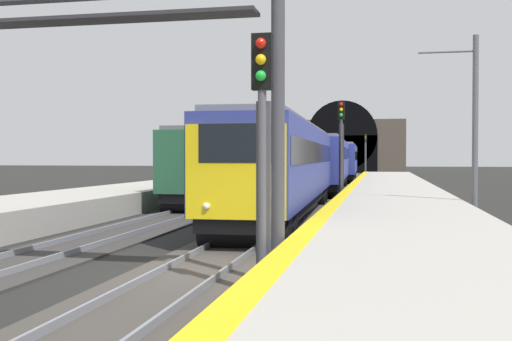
{
  "coord_description": "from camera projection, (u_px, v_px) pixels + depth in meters",
  "views": [
    {
      "loc": [
        -13.14,
        -4.09,
        2.66
      ],
      "look_at": [
        10.1,
        0.69,
        2.13
      ],
      "focal_mm": 42.62,
      "sensor_mm": 36.0,
      "label": 1
    }
  ],
  "objects": [
    {
      "name": "train_adjacent_platform",
      "position": [
        262.0,
        161.0,
        45.56
      ],
      "size": [
        37.57,
        2.84,
        4.99
      ],
      "rotation": [
        0.0,
        0.0,
        -0.0
      ],
      "color": "#235638",
      "rests_on": "ground_plane"
    },
    {
      "name": "railway_signal_mid",
      "position": [
        341.0,
        142.0,
        34.11
      ],
      "size": [
        0.39,
        0.38,
        5.81
      ],
      "rotation": [
        0.0,
        0.0,
        3.14
      ],
      "color": "#38383D",
      "rests_on": "ground_plane"
    },
    {
      "name": "track_adjacent_line",
      "position": [
        12.0,
        265.0,
        14.69
      ],
      "size": [
        160.0,
        3.1,
        0.21
      ],
      "color": "#383533",
      "rests_on": "ground_plane"
    },
    {
      "name": "railway_signal_near",
      "position": [
        262.0,
        138.0,
        11.39
      ],
      "size": [
        0.39,
        0.38,
        4.96
      ],
      "rotation": [
        0.0,
        0.0,
        3.14
      ],
      "color": "#4C4C54",
      "rests_on": "ground_plane"
    },
    {
      "name": "track_main_line",
      "position": [
        196.0,
        272.0,
        13.75
      ],
      "size": [
        160.0,
        3.02,
        0.21
      ],
      "color": "#423D38",
      "rests_on": "ground_plane"
    },
    {
      "name": "railway_signal_far",
      "position": [
        366.0,
        151.0,
        88.41
      ],
      "size": [
        0.39,
        0.38,
        6.02
      ],
      "rotation": [
        0.0,
        0.0,
        3.14
      ],
      "color": "#4C4C54",
      "rests_on": "ground_plane"
    },
    {
      "name": "platform_right_edge_strip",
      "position": [
        305.0,
        233.0,
        13.23
      ],
      "size": [
        112.0,
        0.5,
        0.01
      ],
      "primitive_type": "cube",
      "color": "yellow",
      "rests_on": "platform_right"
    },
    {
      "name": "tunnel_portal",
      "position": [
        342.0,
        146.0,
        103.31
      ],
      "size": [
        2.66,
        21.03,
        12.17
      ],
      "color": "#51473D",
      "rests_on": "ground_plane"
    },
    {
      "name": "ground_plane",
      "position": [
        196.0,
        274.0,
        13.76
      ],
      "size": [
        320.0,
        320.0,
        0.0
      ],
      "primitive_type": "plane",
      "color": "black"
    },
    {
      "name": "platform_right",
      "position": [
        410.0,
        259.0,
        12.8
      ],
      "size": [
        112.0,
        4.95,
        1.0
      ],
      "primitive_type": "cube",
      "color": "#ADA89E",
      "rests_on": "ground_plane"
    },
    {
      "name": "catenary_mast_far",
      "position": [
        474.0,
        128.0,
        22.93
      ],
      "size": [
        0.22,
        2.21,
        7.25
      ],
      "color": "#595B60",
      "rests_on": "ground_plane"
    },
    {
      "name": "overhead_signal_gantry",
      "position": [
        81.0,
        52.0,
        13.22
      ],
      "size": [
        0.7,
        9.01,
        6.44
      ],
      "color": "#3F3F47",
      "rests_on": "ground_plane"
    },
    {
      "name": "train_main_approaching",
      "position": [
        327.0,
        161.0,
        46.85
      ],
      "size": [
        62.43,
        3.43,
        4.1
      ],
      "rotation": [
        0.0,
        0.0,
        3.17
      ],
      "color": "navy",
      "rests_on": "ground_plane"
    }
  ]
}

